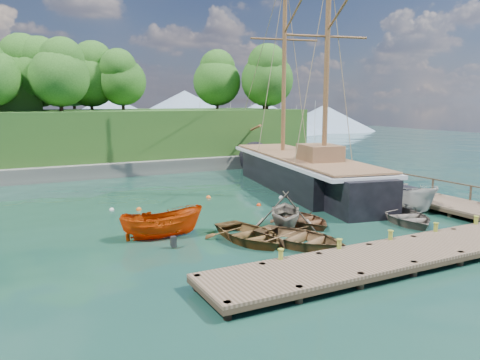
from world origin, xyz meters
The scene contains 25 objects.
ground centered at (0.00, 0.00, 0.00)m, with size 160.00×160.00×0.00m, color #15382C.
dock_near centered at (2.00, -6.50, 0.43)m, with size 20.00×3.20×1.10m.
dock_east centered at (11.50, 7.00, 0.43)m, with size 3.20×24.00×1.10m.
bollard_0 centered at (-4.00, -5.10, 0.00)m, with size 0.26×0.26×0.45m, color olive.
bollard_1 centered at (-1.00, -5.10, 0.00)m, with size 0.26×0.26×0.45m, color olive.
bollard_2 centered at (2.00, -5.10, 0.00)m, with size 0.26×0.26×0.45m, color olive.
bollard_3 centered at (5.00, -5.10, 0.00)m, with size 0.26×0.26×0.45m, color olive.
bollard_4 centered at (8.00, -5.10, 0.00)m, with size 0.26×0.26×0.45m, color olive.
rowboat_0 centered at (-3.06, -0.64, 0.00)m, with size 3.38×4.74×0.98m, color #543A1B.
rowboat_1 centered at (-0.09, 0.72, 0.00)m, with size 3.53×4.09×2.16m, color #635C50.
rowboat_2 centered at (-1.18, -2.39, 0.00)m, with size 3.45×4.83×1.00m, color brown.
rowboat_3 centered at (6.76, -1.53, 0.00)m, with size 3.30×4.62×0.96m, color #5A5149.
rowboat_4 centered at (1.22, 0.76, 0.00)m, with size 2.88×4.04×0.84m, color brown.
motorboat_orange centered at (-6.73, 1.98, 0.00)m, with size 1.62×4.30×1.66m, color #BD3A05.
cabin_boat_white centered at (9.32, 1.09, 0.00)m, with size 1.96×5.20×2.01m, color beige.
schooner centered at (7.40, 10.09, 1.14)m, with size 8.86×27.80×20.59m.
mooring_buoy_0 centered at (-7.20, 2.52, 0.00)m, with size 0.32×0.32×0.32m, color silver.
mooring_buoy_1 centered at (-4.05, 6.19, 0.00)m, with size 0.34×0.34×0.34m, color #DC4214.
mooring_buoy_2 centered at (1.36, 6.22, 0.00)m, with size 0.31×0.31×0.31m, color red.
mooring_buoy_3 centered at (4.01, 7.64, 0.00)m, with size 0.32×0.32×0.32m, color white.
mooring_buoy_4 centered at (-6.20, 8.60, 0.00)m, with size 0.35×0.35×0.35m, color orange.
mooring_buoy_5 centered at (-0.66, 10.09, 0.00)m, with size 0.34×0.34×0.34m, color orange.
mooring_buoy_6 centered at (-7.76, 9.36, 0.00)m, with size 0.30×0.30×0.30m, color white.
headland centered at (-12.88, 31.36, 5.54)m, with size 51.00×19.31×12.90m.
distant_ridge centered at (4.30, 70.00, 4.35)m, with size 117.00×40.00×10.00m.
Camera 1 is at (-13.78, -20.57, 6.98)m, focal length 35.00 mm.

